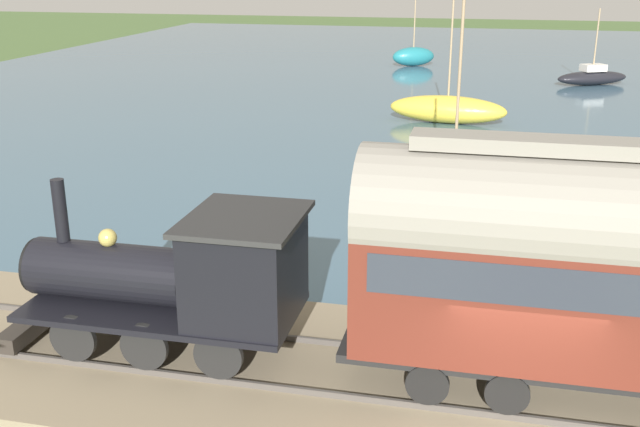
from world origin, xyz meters
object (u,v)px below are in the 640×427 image
(steam_locomotive, at_px, (188,274))
(sailboat_navy, at_px, (453,190))
(sailboat_black, at_px, (592,77))
(rowboat_near_shore, at_px, (260,247))
(sailboat_yellow, at_px, (448,109))
(sailboat_teal, at_px, (413,56))

(steam_locomotive, relative_size, sailboat_navy, 0.73)
(steam_locomotive, height_order, sailboat_navy, sailboat_navy)
(sailboat_black, xyz_separation_m, rowboat_near_shore, (-34.05, 12.52, -0.25))
(sailboat_black, relative_size, sailboat_navy, 0.64)
(steam_locomotive, distance_m, sailboat_yellow, 25.94)
(sailboat_teal, height_order, rowboat_near_shore, sailboat_teal)
(sailboat_yellow, distance_m, sailboat_teal, 21.72)
(sailboat_black, bearing_deg, rowboat_near_shore, 132.19)
(sailboat_black, bearing_deg, sailboat_navy, 137.62)
(sailboat_navy, bearing_deg, steam_locomotive, -167.34)
(rowboat_near_shore, bearing_deg, steam_locomotive, -128.01)
(sailboat_black, distance_m, sailboat_navy, 29.63)
(sailboat_navy, relative_size, rowboat_near_shore, 3.79)
(sailboat_black, relative_size, sailboat_teal, 0.69)
(steam_locomotive, bearing_deg, sailboat_teal, 0.69)
(rowboat_near_shore, bearing_deg, sailboat_black, 27.14)
(steam_locomotive, xyz_separation_m, sailboat_navy, (11.59, -4.47, -1.44))
(sailboat_black, bearing_deg, steam_locomotive, 135.76)
(sailboat_yellow, relative_size, sailboat_teal, 0.88)
(sailboat_black, relative_size, rowboat_near_shore, 2.44)
(rowboat_near_shore, bearing_deg, sailboat_navy, 4.70)
(sailboat_teal, bearing_deg, sailboat_navy, 160.43)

